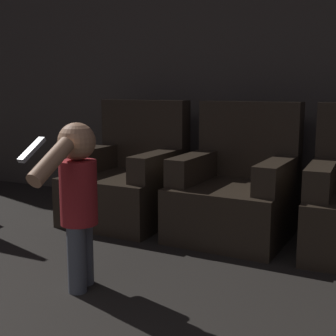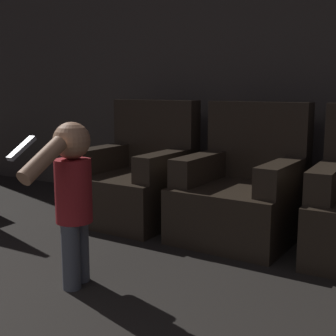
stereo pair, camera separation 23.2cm
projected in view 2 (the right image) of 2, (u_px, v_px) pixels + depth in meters
wall_back at (256, 62)px, 3.99m from camera, size 8.40×0.05×2.60m
armchair_left at (138, 180)px, 3.88m from camera, size 0.81×0.86×0.98m
armchair_middle at (243, 193)px, 3.42m from camera, size 0.82×0.87×0.98m
person_toddler at (72, 191)px, 2.52m from camera, size 0.20×0.61×0.91m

